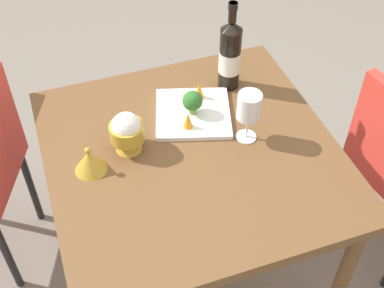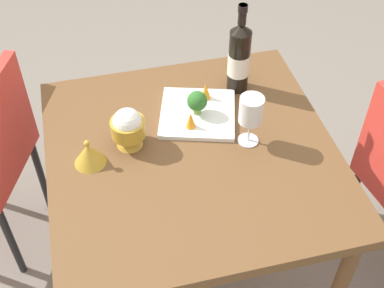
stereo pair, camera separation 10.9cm
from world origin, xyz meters
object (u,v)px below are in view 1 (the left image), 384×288
wine_bottle (230,55)px  serving_plate (193,113)px  rice_bowl_lid (90,161)px  carrot_garnish_left (188,120)px  carrot_garnish_right (199,90)px  broccoli_floret (193,101)px  wine_glass (248,106)px  rice_bowl (127,132)px

wine_bottle → serving_plate: wine_bottle is taller
rice_bowl_lid → carrot_garnish_left: size_ratio=1.72×
rice_bowl_lid → carrot_garnish_right: (0.20, -0.42, 0.01)m
serving_plate → carrot_garnish_left: carrot_garnish_left is taller
serving_plate → carrot_garnish_right: 0.09m
broccoli_floret → carrot_garnish_right: (0.07, -0.05, -0.02)m
broccoli_floret → serving_plate: bearing=-37.5°
wine_glass → rice_bowl_lid: size_ratio=1.79×
wine_bottle → broccoli_floret: size_ratio=3.89×
wine_glass → rice_bowl_lid: (0.02, 0.51, -0.09)m
rice_bowl_lid → carrot_garnish_right: size_ratio=1.65×
rice_bowl → carrot_garnish_left: bearing=-85.2°
serving_plate → broccoli_floret: broccoli_floret is taller
rice_bowl_lid → carrot_garnish_left: 0.34m
wine_glass → carrot_garnish_left: wine_glass is taller
carrot_garnish_left → carrot_garnish_right: (0.13, -0.08, 0.00)m
wine_bottle → rice_bowl: bearing=114.8°
carrot_garnish_left → broccoli_floret: bearing=-31.2°
carrot_garnish_left → serving_plate: bearing=-31.6°
wine_glass → carrot_garnish_right: wine_glass is taller
wine_glass → carrot_garnish_right: (0.22, 0.08, -0.08)m
broccoli_floret → carrot_garnish_left: size_ratio=1.48×
wine_glass → rice_bowl_lid: wine_glass is taller
carrot_garnish_right → serving_plate: bearing=145.3°
rice_bowl_lid → carrot_garnish_left: (0.07, -0.34, 0.01)m
wine_glass → carrot_garnish_left: 0.21m
rice_bowl → carrot_garnish_left: rice_bowl is taller
wine_bottle → broccoli_floret: 0.22m
wine_glass → rice_bowl: bearing=79.3°
rice_bowl → carrot_garnish_right: 0.33m
rice_bowl → rice_bowl_lid: (-0.05, 0.13, -0.04)m
wine_bottle → carrot_garnish_right: bearing=109.8°
wine_glass → broccoli_floret: size_ratio=2.09×
carrot_garnish_left → carrot_garnish_right: bearing=-33.2°
wine_glass → serving_plate: bearing=40.1°
wine_glass → rice_bowl: 0.38m
wine_bottle → rice_bowl: (-0.19, 0.42, -0.06)m
rice_bowl → carrot_garnish_right: bearing=-63.1°
rice_bowl → broccoli_floret: bearing=-72.1°
rice_bowl_lid → broccoli_floret: size_ratio=1.17×
carrot_garnish_left → carrot_garnish_right: size_ratio=0.96×
rice_bowl → carrot_garnish_right: rice_bowl is taller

